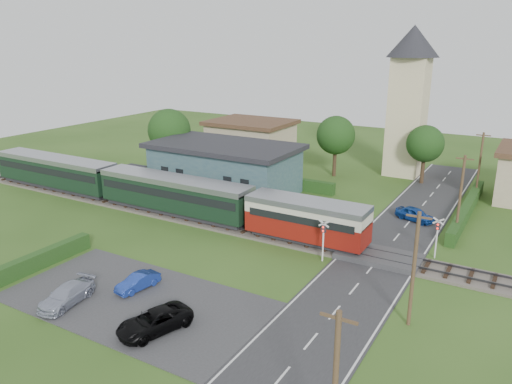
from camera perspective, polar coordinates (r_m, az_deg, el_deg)
The scene contains 30 objects.
ground at distance 41.21m, azimuth -0.45°, elevation -5.78°, with size 120.00×120.00×0.00m, color #2D4C19.
railway_track at distance 42.77m, azimuth 0.92°, elevation -4.74°, with size 76.00×3.20×0.49m.
road at distance 37.54m, azimuth 12.95°, elevation -8.58°, with size 6.00×70.00×0.05m, color #28282B.
car_park at distance 33.43m, azimuth -13.55°, elevation -11.97°, with size 17.00×9.00×0.08m, color #333335.
crossing_deck at distance 39.21m, azimuth 13.87°, elevation -7.19°, with size 6.20×3.40×0.45m, color #333335.
platform at distance 50.45m, azimuth -7.23°, elevation -1.29°, with size 30.00×3.00×0.45m, color gray.
equipment_hut at distance 55.08m, azimuth -13.93°, elevation 1.56°, with size 2.30×2.30×2.55m.
station_building at distance 54.28m, azimuth -3.62°, elevation 2.84°, with size 16.00×9.00×5.30m.
train at distance 49.30m, azimuth -12.18°, elevation 0.39°, with size 43.20×2.90×3.40m.
church_tower at distance 62.60m, azimuth 17.13°, elevation 11.04°, with size 6.00×6.00×17.60m.
house_west at distance 68.42m, azimuth -0.58°, elevation 5.93°, with size 10.80×8.80×5.50m.
hedge_carpark at distance 39.84m, azimuth -23.67°, elevation -7.20°, with size 0.80×9.00×1.20m, color #193814.
hedge_roadside at distance 51.29m, azimuth 22.97°, elevation -1.81°, with size 0.80×18.00×1.20m, color #193814.
hedge_station at distance 58.46m, azimuth -1.14°, elevation 1.84°, with size 22.00×0.80×1.30m, color #193814.
tree_a at distance 61.98m, azimuth -9.88°, elevation 6.95°, with size 5.20×5.20×8.00m.
tree_b at distance 60.62m, azimuth 9.10°, elevation 6.41°, with size 4.60×4.60×7.34m.
tree_c at distance 59.85m, azimuth 18.77°, elevation 5.23°, with size 4.20×4.20×6.78m.
utility_pole_b at distance 29.83m, azimuth 17.59°, elevation -8.29°, with size 1.40×0.22×7.00m.
utility_pole_c at distance 44.71m, azimuth 22.32°, elevation -0.31°, with size 1.40×0.22×7.00m.
utility_pole_d at distance 56.27m, azimuth 24.18°, elevation 2.85°, with size 1.40×0.22×7.00m.
crossing_signal_near at distance 37.42m, azimuth 7.71°, elevation -4.83°, with size 0.84×0.28×3.28m.
crossing_signal_far at distance 39.97m, azimuth 20.01°, elevation -4.30°, with size 0.84×0.28×3.28m.
streetlamp_west at distance 68.22m, azimuth -7.84°, elevation 5.96°, with size 0.30×0.30×5.15m.
streetlamp_east at distance 61.13m, azimuth 26.35°, elevation 3.04°, with size 0.30×0.30×5.15m.
car_on_road at distance 47.93m, azimuth 17.71°, elevation -2.43°, with size 1.46×3.63×1.24m, color navy.
car_park_blue at distance 34.49m, azimuth -13.36°, elevation -9.96°, with size 1.09×3.12×1.03m, color navy.
car_park_silver at distance 33.99m, azimuth -20.84°, elevation -10.95°, with size 1.66×4.09×1.19m, color #9CA2B6.
car_park_dark at distance 29.76m, azimuth -11.54°, elevation -14.27°, with size 2.02×4.39×1.22m, color black.
pedestrian_near at distance 46.32m, azimuth 0.01°, elevation -1.56°, with size 0.55×0.36×1.51m, color gray.
pedestrian_far at distance 52.97m, azimuth -11.43°, elevation 0.70°, with size 0.91×0.71×1.86m, color gray.
Camera 1 is at (19.40, -32.65, 16.00)m, focal length 35.00 mm.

